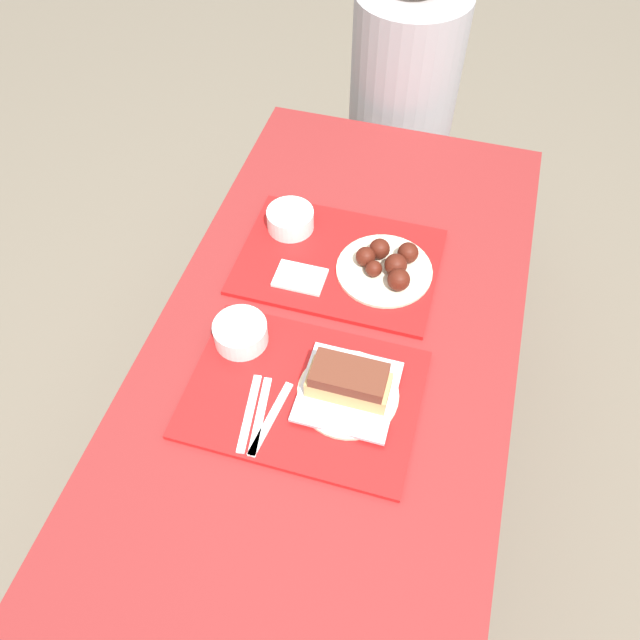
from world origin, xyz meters
The scene contains 15 objects.
ground_plane centered at (0.00, 0.00, 0.00)m, with size 12.00×12.00×0.00m, color #706656.
picnic_table centered at (0.00, 0.00, 0.64)m, with size 0.77×1.51×0.74m.
picnic_bench_far centered at (0.00, 0.97, 0.38)m, with size 0.73×0.28×0.46m.
tray_near centered at (-0.02, -0.16, 0.75)m, with size 0.46×0.33×0.01m.
tray_far centered at (-0.05, 0.20, 0.75)m, with size 0.46×0.33×0.01m.
bowl_coleslaw_near centered at (-0.18, -0.07, 0.78)m, with size 0.11×0.11×0.05m.
brisket_sandwich_plate centered at (0.06, -0.14, 0.79)m, with size 0.20×0.20×0.09m.
plastic_fork_near centered at (-0.09, -0.23, 0.76)m, with size 0.04×0.17×0.00m.
plastic_knife_near centered at (-0.07, -0.23, 0.76)m, with size 0.04×0.17×0.00m.
plastic_spoon_near centered at (-0.11, -0.23, 0.76)m, with size 0.04×0.17×0.00m.
condiment_packet centered at (0.00, -0.08, 0.76)m, with size 0.04×0.03×0.01m.
bowl_coleslaw_far centered at (-0.19, 0.28, 0.78)m, with size 0.11×0.11×0.05m.
wings_plate_far centered at (0.07, 0.20, 0.78)m, with size 0.22×0.22×0.06m.
napkin_far centered at (-0.12, 0.12, 0.76)m, with size 0.11×0.08×0.01m.
person_seated_across centered at (-0.04, 0.97, 0.76)m, with size 0.33×0.33×0.73m.
Camera 1 is at (0.18, -0.76, 1.83)m, focal length 35.00 mm.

